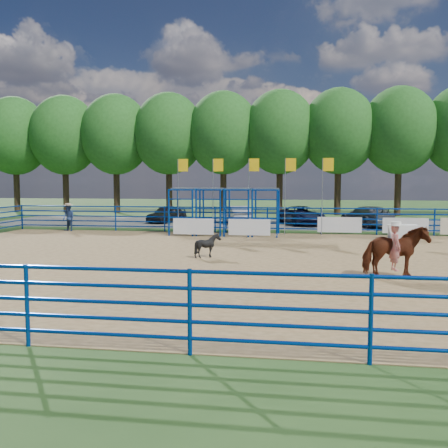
{
  "coord_description": "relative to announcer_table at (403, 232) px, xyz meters",
  "views": [
    {
      "loc": [
        1.85,
        -18.17,
        3.0
      ],
      "look_at": [
        -1.1,
        1.0,
        1.3
      ],
      "focal_mm": 40.0,
      "sensor_mm": 36.0,
      "label": 1
    }
  ],
  "objects": [
    {
      "name": "car_b",
      "position": [
        -9.62,
        8.11,
        0.24
      ],
      "size": [
        2.69,
        3.96,
        1.24
      ],
      "primitive_type": "imported",
      "rotation": [
        0.0,
        0.0,
        3.55
      ],
      "color": "gray",
      "rests_on": "gravel_strip"
    },
    {
      "name": "gravel_strip",
      "position": [
        -7.03,
        8.95,
        -0.39
      ],
      "size": [
        40.0,
        10.0,
        0.01
      ],
      "primitive_type": "cube",
      "color": "slate",
      "rests_on": "ground"
    },
    {
      "name": "chute_assembly",
      "position": [
        -8.93,
        0.79,
        0.87
      ],
      "size": [
        19.32,
        2.41,
        4.2
      ],
      "color": "#07359B",
      "rests_on": "ground"
    },
    {
      "name": "calf",
      "position": [
        -8.71,
        -7.44,
        0.1
      ],
      "size": [
        0.98,
        0.9,
        0.94
      ],
      "primitive_type": "imported",
      "rotation": [
        0.0,
        0.0,
        1.39
      ],
      "color": "black",
      "rests_on": "arena_dirt"
    },
    {
      "name": "car_a",
      "position": [
        -14.61,
        8.16,
        0.23
      ],
      "size": [
        2.5,
        3.88,
        1.23
      ],
      "primitive_type": "imported",
      "rotation": [
        0.0,
        0.0,
        -0.32
      ],
      "color": "black",
      "rests_on": "gravel_strip"
    },
    {
      "name": "car_c",
      "position": [
        -5.1,
        7.89,
        0.24
      ],
      "size": [
        3.58,
        4.95,
        1.25
      ],
      "primitive_type": "imported",
      "rotation": [
        0.0,
        0.0,
        0.37
      ],
      "color": "#151835",
      "rests_on": "gravel_strip"
    },
    {
      "name": "perimeter_fence",
      "position": [
        -7.03,
        -8.05,
        0.36
      ],
      "size": [
        30.1,
        20.1,
        1.5
      ],
      "color": "#07359B",
      "rests_on": "ground"
    },
    {
      "name": "treeline",
      "position": [
        -7.03,
        17.95,
        7.14
      ],
      "size": [
        56.4,
        6.4,
        11.24
      ],
      "color": "#3F2B19",
      "rests_on": "ground"
    },
    {
      "name": "horse_and_rider",
      "position": [
        -2.3,
        -10.48,
        0.52
      ],
      "size": [
        2.05,
        1.29,
        2.44
      ],
      "color": "#5A2512",
      "rests_on": "arena_dirt"
    },
    {
      "name": "arena_dirt",
      "position": [
        -7.03,
        -8.05,
        -0.38
      ],
      "size": [
        30.0,
        20.0,
        0.02
      ],
      "primitive_type": "cube",
      "color": "#9D7E4E",
      "rests_on": "ground"
    },
    {
      "name": "car_d",
      "position": [
        -0.89,
        7.26,
        0.28
      ],
      "size": [
        3.57,
        4.94,
        1.33
      ],
      "primitive_type": "imported",
      "rotation": [
        0.0,
        0.0,
        3.56
      ],
      "color": "#59595C",
      "rests_on": "gravel_strip"
    },
    {
      "name": "announcer_table",
      "position": [
        0.0,
        0.0,
        0.0
      ],
      "size": [
        1.44,
        0.75,
        0.74
      ],
      "primitive_type": "cube",
      "rotation": [
        0.0,
        0.0,
        0.07
      ],
      "color": "white",
      "rests_on": "arena_dirt"
    },
    {
      "name": "ground",
      "position": [
        -7.03,
        -8.05,
        -0.39
      ],
      "size": [
        120.0,
        120.0,
        0.0
      ],
      "primitive_type": "plane",
      "color": "#325522",
      "rests_on": "ground"
    },
    {
      "name": "spectator_cowboy",
      "position": [
        -18.68,
        1.28,
        0.45
      ],
      "size": [
        0.94,
        0.86,
        1.62
      ],
      "color": "navy",
      "rests_on": "arena_dirt"
    }
  ]
}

